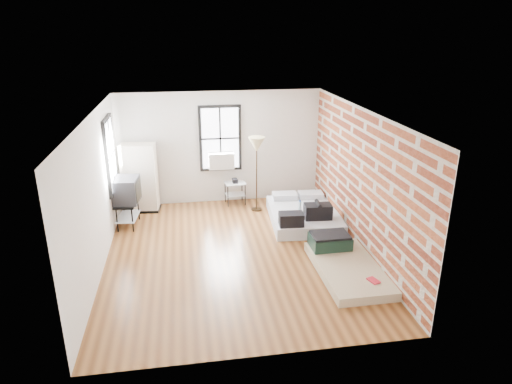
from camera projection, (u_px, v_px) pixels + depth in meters
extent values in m
plane|color=#5A3317|center=(236.00, 254.00, 9.04)|extent=(6.00, 6.00, 0.00)
cube|color=silver|center=(220.00, 148.00, 11.34)|extent=(5.00, 0.01, 2.80)
cube|color=silver|center=(262.00, 266.00, 5.78)|extent=(5.00, 0.01, 2.80)
cube|color=silver|center=(96.00, 195.00, 8.18)|extent=(0.01, 6.00, 2.80)
cube|color=brown|center=(361.00, 181.00, 8.93)|extent=(0.02, 6.00, 2.80)
cube|color=white|center=(233.00, 113.00, 8.07)|extent=(5.00, 6.00, 0.01)
cube|color=white|center=(220.00, 138.00, 11.20)|extent=(0.90, 0.02, 1.50)
cube|color=black|center=(200.00, 139.00, 11.15)|extent=(0.07, 0.08, 1.64)
cube|color=black|center=(240.00, 138.00, 11.30)|extent=(0.07, 0.08, 1.64)
cube|color=black|center=(219.00, 106.00, 10.95)|extent=(0.90, 0.08, 0.07)
cube|color=black|center=(221.00, 169.00, 11.49)|extent=(0.90, 0.08, 0.07)
cube|color=black|center=(220.00, 139.00, 11.19)|extent=(0.04, 0.02, 1.50)
cube|color=black|center=(220.00, 139.00, 11.19)|extent=(0.90, 0.02, 0.04)
cube|color=silver|center=(221.00, 161.00, 11.28)|extent=(0.62, 0.30, 0.40)
cube|color=white|center=(111.00, 155.00, 9.77)|extent=(0.02, 0.90, 1.50)
cube|color=black|center=(107.00, 161.00, 9.32)|extent=(0.08, 0.07, 1.64)
cube|color=black|center=(113.00, 149.00, 10.22)|extent=(0.08, 0.07, 1.64)
cube|color=black|center=(106.00, 119.00, 9.50)|extent=(0.08, 0.90, 0.07)
cube|color=black|center=(114.00, 190.00, 10.04)|extent=(0.08, 0.90, 0.07)
cube|color=black|center=(111.00, 155.00, 9.77)|extent=(0.02, 0.04, 1.50)
cube|color=black|center=(111.00, 155.00, 9.77)|extent=(0.02, 0.90, 0.04)
cube|color=silver|center=(304.00, 215.00, 10.53)|extent=(1.64, 2.14, 0.27)
cube|color=silver|center=(285.00, 196.00, 11.19)|extent=(0.62, 0.42, 0.13)
cube|color=silver|center=(311.00, 195.00, 11.25)|extent=(0.62, 0.42, 0.13)
cube|color=black|center=(318.00, 211.00, 10.00)|extent=(0.61, 0.38, 0.32)
cylinder|color=black|center=(318.00, 204.00, 9.94)|extent=(0.11, 0.38, 0.09)
cube|color=black|center=(291.00, 219.00, 9.65)|extent=(0.54, 0.36, 0.28)
cylinder|color=#AAC9DB|center=(300.00, 206.00, 10.39)|extent=(0.08, 0.08, 0.24)
cylinder|color=#16479D|center=(300.00, 201.00, 10.34)|extent=(0.04, 0.04, 0.03)
cube|color=#BFB28A|center=(348.00, 269.00, 8.32)|extent=(1.11, 2.08, 0.16)
cube|color=black|center=(330.00, 241.00, 8.94)|extent=(0.77, 0.55, 0.24)
cube|color=black|center=(330.00, 235.00, 8.89)|extent=(0.72, 0.51, 0.04)
cube|color=#B61D2C|center=(373.00, 281.00, 7.77)|extent=(0.20, 0.25, 0.03)
cube|color=black|center=(143.00, 209.00, 11.19)|extent=(0.88, 0.57, 0.06)
cube|color=#EEDFC8|center=(140.00, 177.00, 10.90)|extent=(0.85, 0.53, 1.60)
cylinder|color=black|center=(228.00, 196.00, 11.30)|extent=(0.02, 0.02, 0.55)
cylinder|color=black|center=(245.00, 195.00, 11.41)|extent=(0.02, 0.02, 0.55)
cylinder|color=black|center=(225.00, 192.00, 11.61)|extent=(0.02, 0.02, 0.55)
cylinder|color=black|center=(242.00, 190.00, 11.72)|extent=(0.02, 0.02, 0.55)
cube|color=silver|center=(235.00, 183.00, 11.42)|extent=(0.54, 0.45, 0.02)
cube|color=silver|center=(235.00, 194.00, 11.52)|extent=(0.52, 0.43, 0.02)
cube|color=black|center=(235.00, 181.00, 11.40)|extent=(0.14, 0.19, 0.10)
cylinder|color=#302010|center=(257.00, 209.00, 11.21)|extent=(0.26, 0.26, 0.03)
cylinder|color=#302010|center=(257.00, 178.00, 10.94)|extent=(0.03, 0.03, 1.57)
cone|color=tan|center=(257.00, 144.00, 10.65)|extent=(0.39, 0.39, 0.35)
cylinder|color=black|center=(117.00, 220.00, 9.92)|extent=(0.03, 0.03, 0.56)
cylinder|color=black|center=(132.00, 220.00, 9.94)|extent=(0.03, 0.03, 0.56)
cylinder|color=black|center=(124.00, 209.00, 10.55)|extent=(0.03, 0.03, 0.56)
cylinder|color=black|center=(138.00, 208.00, 10.56)|extent=(0.03, 0.03, 0.56)
cube|color=black|center=(127.00, 203.00, 10.15)|extent=(0.53, 0.85, 0.03)
cube|color=silver|center=(128.00, 216.00, 10.26)|extent=(0.51, 0.82, 0.02)
cube|color=black|center=(126.00, 190.00, 10.05)|extent=(0.63, 0.70, 0.56)
cube|color=black|center=(138.00, 190.00, 10.06)|extent=(0.08, 0.53, 0.45)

